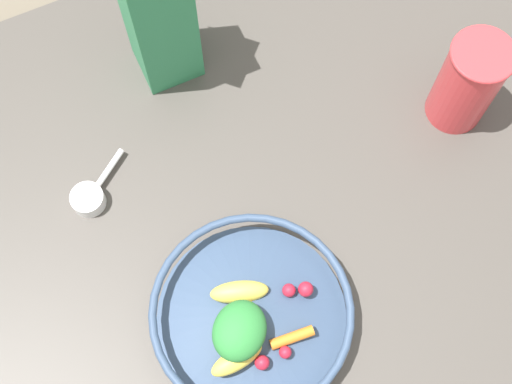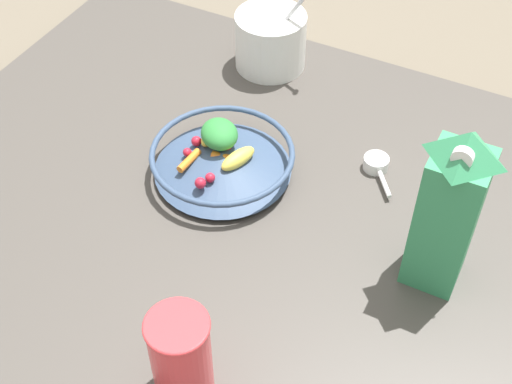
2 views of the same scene
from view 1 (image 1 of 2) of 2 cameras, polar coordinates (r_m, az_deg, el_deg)
ground_plane at (r=0.94m, az=5.85°, el=-7.21°), size 6.00×6.00×0.00m
countertop at (r=0.92m, az=5.94°, el=-7.00°), size 1.07×1.07×0.03m
fruit_bowl at (r=0.86m, az=-0.42°, el=-9.85°), size 0.24×0.24×0.08m
milk_carton at (r=0.91m, az=-8.05°, el=14.79°), size 0.08×0.08×0.28m
drinking_cup at (r=0.96m, az=16.62°, el=8.44°), size 0.08×0.08×0.15m
measuring_scoop at (r=0.95m, az=-13.15°, el=-0.40°), size 0.07×0.09×0.02m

